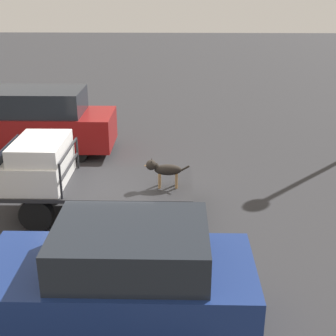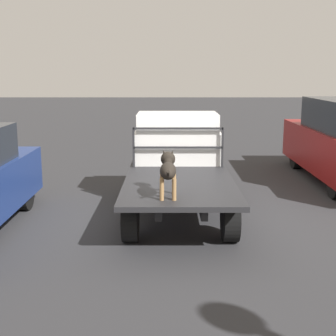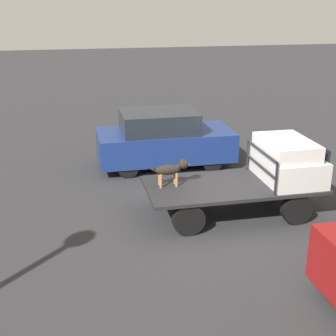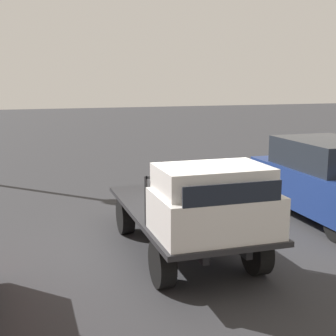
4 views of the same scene
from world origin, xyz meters
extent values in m
plane|color=#2D2D30|center=(0.00, 0.00, 0.00)|extent=(80.00, 80.00, 0.00)
cylinder|color=black|center=(1.27, 0.77, 0.36)|extent=(0.71, 0.24, 0.71)
cylinder|color=black|center=(1.27, -0.77, 0.36)|extent=(0.71, 0.24, 0.71)
cylinder|color=black|center=(-1.27, 0.77, 0.36)|extent=(0.71, 0.24, 0.71)
cylinder|color=black|center=(-1.27, -0.77, 0.36)|extent=(0.71, 0.24, 0.71)
cube|color=black|center=(0.00, 0.33, 0.60)|extent=(3.76, 0.10, 0.18)
cube|color=black|center=(0.00, -0.33, 0.60)|extent=(3.76, 0.10, 0.18)
cube|color=#232326|center=(0.00, 0.00, 0.73)|extent=(4.09, 1.86, 0.08)
cube|color=silver|center=(1.37, 0.00, 1.08)|extent=(1.26, 1.74, 0.62)
cube|color=silver|center=(1.27, 0.00, 1.58)|extent=(1.07, 1.60, 0.38)
cube|color=black|center=(1.99, 0.00, 1.52)|extent=(0.02, 1.43, 0.28)
cube|color=#232326|center=(0.67, 0.85, 1.16)|extent=(0.04, 0.04, 0.77)
cube|color=#232326|center=(0.67, -0.85, 1.16)|extent=(0.04, 0.04, 0.77)
cube|color=#232326|center=(0.67, 0.00, 1.53)|extent=(0.04, 1.70, 0.04)
cube|color=#232326|center=(0.67, 0.00, 1.16)|extent=(0.04, 1.70, 0.04)
cylinder|color=#9E7547|center=(-1.33, 0.28, 0.93)|extent=(0.06, 0.06, 0.32)
cylinder|color=#9E7547|center=(-1.33, 0.10, 0.93)|extent=(0.06, 0.06, 0.32)
cylinder|color=#9E7547|center=(-1.70, 0.28, 0.93)|extent=(0.06, 0.06, 0.32)
cylinder|color=#9E7547|center=(-1.70, 0.10, 0.93)|extent=(0.06, 0.06, 0.32)
ellipsoid|color=black|center=(-1.52, 0.19, 1.17)|extent=(0.59, 0.24, 0.24)
sphere|color=#9E7547|center=(-1.35, 0.19, 1.13)|extent=(0.11, 0.11, 0.11)
cylinder|color=black|center=(-1.26, 0.19, 1.24)|extent=(0.17, 0.13, 0.16)
sphere|color=black|center=(-1.15, 0.19, 1.28)|extent=(0.22, 0.22, 0.22)
cone|color=#9E7547|center=(-1.06, 0.19, 1.26)|extent=(0.12, 0.12, 0.12)
cone|color=black|center=(-1.16, 0.25, 1.37)|extent=(0.06, 0.08, 0.10)
cone|color=black|center=(-1.16, 0.13, 1.37)|extent=(0.06, 0.08, 0.10)
cylinder|color=black|center=(-1.86, 0.19, 1.19)|extent=(0.25, 0.04, 0.17)
cylinder|color=black|center=(0.41, 4.48, 0.30)|extent=(0.60, 0.20, 0.60)
cylinder|color=black|center=(0.41, 2.92, 0.30)|extent=(0.60, 0.20, 0.60)
cylinder|color=black|center=(-2.11, 4.48, 0.30)|extent=(0.60, 0.20, 0.60)
cylinder|color=black|center=(-2.11, 2.92, 0.30)|extent=(0.60, 0.20, 0.60)
cube|color=navy|center=(-0.85, 3.70, 0.68)|extent=(4.05, 1.84, 0.85)
cube|color=#1E232B|center=(-1.05, 3.70, 1.41)|extent=(2.23, 1.66, 0.61)
camera|label=1|loc=(-1.72, 9.54, 4.97)|focal=50.00mm
camera|label=2|loc=(-8.18, 0.19, 2.59)|focal=50.00mm
camera|label=3|loc=(-3.60, -9.61, 4.85)|focal=50.00mm
camera|label=4|loc=(7.45, -2.62, 3.04)|focal=50.00mm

